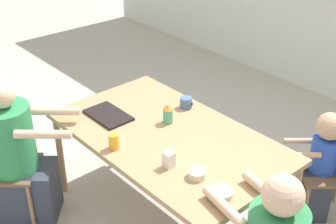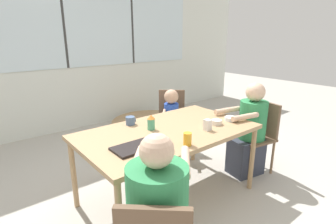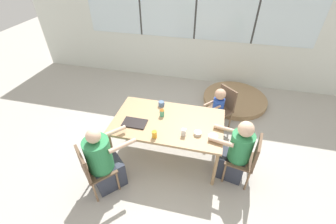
# 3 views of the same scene
# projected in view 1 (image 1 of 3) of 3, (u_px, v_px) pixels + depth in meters

# --- Properties ---
(ground_plane) EXTENTS (16.00, 16.00, 0.00)m
(ground_plane) POSITION_uv_depth(u_px,v_px,m) (168.00, 215.00, 3.67)
(ground_plane) COLOR #B2ADA3
(dining_table) EXTENTS (1.71, 1.00, 0.75)m
(dining_table) POSITION_uv_depth(u_px,v_px,m) (168.00, 141.00, 3.33)
(dining_table) COLOR tan
(dining_table) RESTS_ON ground_plane
(person_man_blue_shirt) EXTENTS (0.68, 0.70, 1.15)m
(person_man_blue_shirt) POSITION_uv_depth(u_px,v_px,m) (19.00, 161.00, 3.44)
(person_man_blue_shirt) COLOR #333847
(person_man_blue_shirt) RESTS_ON ground_plane
(person_toddler) EXTENTS (0.40, 0.41, 0.92)m
(person_toddler) POSITION_uv_depth(u_px,v_px,m) (318.00, 169.00, 3.45)
(person_toddler) COLOR #333847
(person_toddler) RESTS_ON ground_plane
(food_tray_dark) EXTENTS (0.36, 0.23, 0.02)m
(food_tray_dark) POSITION_uv_depth(u_px,v_px,m) (108.00, 115.00, 3.51)
(food_tray_dark) COLOR black
(food_tray_dark) RESTS_ON dining_table
(coffee_mug) EXTENTS (0.10, 0.09, 0.08)m
(coffee_mug) POSITION_uv_depth(u_px,v_px,m) (186.00, 103.00, 3.62)
(coffee_mug) COLOR slate
(coffee_mug) RESTS_ON dining_table
(sippy_cup) EXTENTS (0.08, 0.08, 0.15)m
(sippy_cup) POSITION_uv_depth(u_px,v_px,m) (168.00, 113.00, 3.41)
(sippy_cup) COLOR #4CA57F
(sippy_cup) RESTS_ON dining_table
(juice_glass) EXTENTS (0.07, 0.07, 0.11)m
(juice_glass) POSITION_uv_depth(u_px,v_px,m) (114.00, 141.00, 3.12)
(juice_glass) COLOR gold
(juice_glass) RESTS_ON dining_table
(milk_carton_small) EXTENTS (0.06, 0.06, 0.11)m
(milk_carton_small) POSITION_uv_depth(u_px,v_px,m) (169.00, 160.00, 2.94)
(milk_carton_small) COLOR silver
(milk_carton_small) RESTS_ON dining_table
(bowl_white_shallow) EXTENTS (0.14, 0.14, 0.04)m
(bowl_white_shallow) POSITION_uv_depth(u_px,v_px,m) (222.00, 193.00, 2.71)
(bowl_white_shallow) COLOR silver
(bowl_white_shallow) RESTS_ON dining_table
(bowl_cereal) EXTENTS (0.11, 0.11, 0.05)m
(bowl_cereal) POSITION_uv_depth(u_px,v_px,m) (197.00, 174.00, 2.86)
(bowl_cereal) COLOR silver
(bowl_cereal) RESTS_ON dining_table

